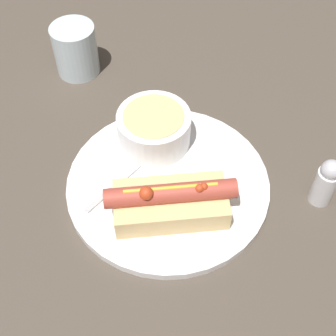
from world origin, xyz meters
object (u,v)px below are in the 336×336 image
at_px(spoon, 149,156).
at_px(drinking_glass, 76,50).
at_px(hot_dog, 170,202).
at_px(salt_shaker, 326,182).
at_px(soup_bowl, 154,128).

height_order(spoon, drinking_glass, drinking_glass).
xyz_separation_m(hot_dog, salt_shaker, (0.17, 0.11, 0.00)).
distance_m(soup_bowl, drinking_glass, 0.22).
bearing_deg(salt_shaker, spoon, -170.30).
bearing_deg(drinking_glass, spoon, -33.90).
bearing_deg(hot_dog, drinking_glass, 111.89).
distance_m(hot_dog, salt_shaker, 0.21).
distance_m(spoon, drinking_glass, 0.24).
bearing_deg(soup_bowl, salt_shaker, 2.04).
xyz_separation_m(drinking_glass, salt_shaker, (0.44, -0.09, -0.00)).
height_order(hot_dog, drinking_glass, drinking_glass).
distance_m(hot_dog, spoon, 0.10).
relative_size(drinking_glass, salt_shaker, 1.09).
distance_m(soup_bowl, salt_shaker, 0.25).
relative_size(soup_bowl, salt_shaker, 1.34).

